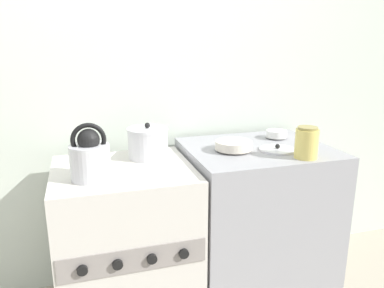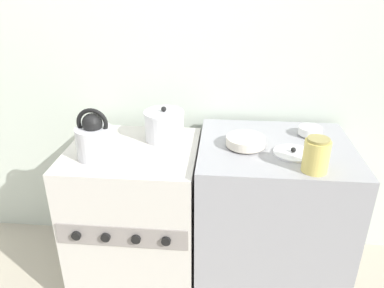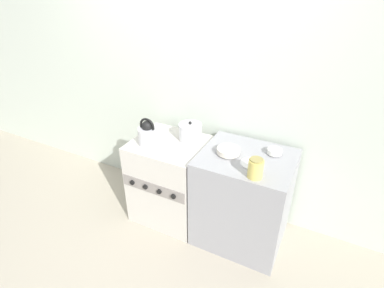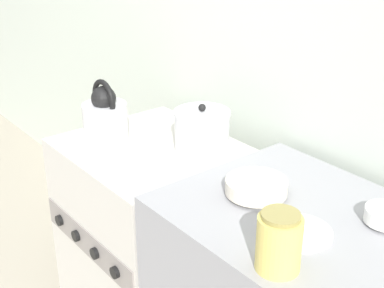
% 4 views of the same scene
% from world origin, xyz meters
% --- Properties ---
extents(wall_back, '(7.00, 0.06, 2.50)m').
position_xyz_m(wall_back, '(0.00, 0.71, 1.25)').
color(wall_back, silver).
rests_on(wall_back, ground_plane).
extents(stove, '(0.65, 0.61, 0.82)m').
position_xyz_m(stove, '(0.00, 0.29, 0.41)').
color(stove, beige).
rests_on(stove, ground_plane).
extents(counter, '(0.75, 0.64, 0.86)m').
position_xyz_m(counter, '(0.71, 0.32, 0.43)').
color(counter, '#99999E').
rests_on(counter, ground_plane).
extents(kettle, '(0.21, 0.17, 0.25)m').
position_xyz_m(kettle, '(-0.15, 0.19, 0.92)').
color(kettle, silver).
rests_on(kettle, stove).
extents(cooking_pot, '(0.21, 0.21, 0.18)m').
position_xyz_m(cooking_pot, '(0.15, 0.42, 0.90)').
color(cooking_pot, silver).
rests_on(cooking_pot, stove).
extents(enamel_bowl, '(0.19, 0.19, 0.05)m').
position_xyz_m(enamel_bowl, '(0.56, 0.29, 0.89)').
color(enamel_bowl, beige).
rests_on(enamel_bowl, counter).
extents(small_ceramic_bowl, '(0.12, 0.12, 0.05)m').
position_xyz_m(small_ceramic_bowl, '(0.90, 0.45, 0.89)').
color(small_ceramic_bowl, white).
rests_on(small_ceramic_bowl, counter).
extents(storage_jar, '(0.11, 0.11, 0.15)m').
position_xyz_m(storage_jar, '(0.84, 0.08, 0.93)').
color(storage_jar, '#E0CC66').
rests_on(storage_jar, counter).
extents(loose_pot_lid, '(0.18, 0.18, 0.03)m').
position_xyz_m(loose_pot_lid, '(0.78, 0.23, 0.86)').
color(loose_pot_lid, silver).
rests_on(loose_pot_lid, counter).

